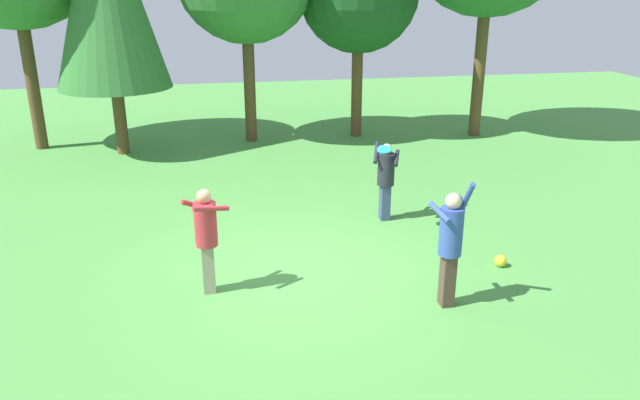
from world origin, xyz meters
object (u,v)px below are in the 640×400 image
at_px(person_thrower, 451,239).
at_px(person_bystander, 206,232).
at_px(frisbee, 384,149).
at_px(ball_yellow, 500,261).
at_px(ball_blue, 457,200).
at_px(person_catcher, 386,175).

relative_size(person_thrower, person_bystander, 1.16).
bearing_deg(person_thrower, frisbee, 0.00).
bearing_deg(person_bystander, person_thrower, -45.20).
xyz_separation_m(frisbee, ball_yellow, (1.59, -1.77, -1.56)).
bearing_deg(person_bystander, ball_blue, 0.92).
bearing_deg(person_catcher, person_bystander, -34.97).
xyz_separation_m(person_bystander, ball_yellow, (4.87, -0.04, -0.90)).
bearing_deg(person_bystander, person_catcher, 6.60).
distance_m(person_bystander, ball_blue, 6.13).
bearing_deg(frisbee, person_bystander, -152.24).
bearing_deg(ball_blue, person_bystander, -151.32).
relative_size(frisbee, ball_blue, 1.39).
relative_size(person_catcher, frisbee, 4.53).
xyz_separation_m(ball_blue, ball_yellow, (-0.45, -2.95, -0.02)).
xyz_separation_m(person_catcher, ball_blue, (1.77, 0.48, -0.81)).
distance_m(frisbee, ball_blue, 2.81).
bearing_deg(frisbee, person_catcher, 69.33).
bearing_deg(person_thrower, ball_yellow, -56.81).
distance_m(frisbee, ball_yellow, 2.84).
height_order(person_thrower, frisbee, person_thrower).
relative_size(person_thrower, person_catcher, 1.24).
bearing_deg(person_thrower, person_catcher, -5.03).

